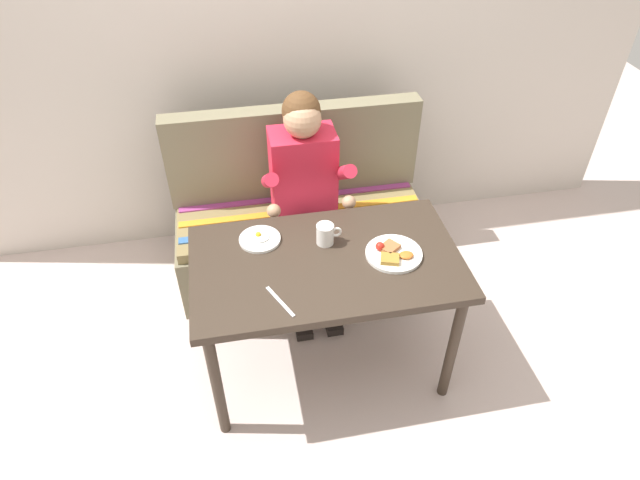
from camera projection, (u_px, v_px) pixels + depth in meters
The scene contains 9 objects.
ground_plane at pixel (325, 362), 2.89m from camera, with size 8.00×8.00×0.00m, color beige.
back_wall at pixel (282, 30), 3.00m from camera, with size 4.40×0.10×2.60m, color beige.
table at pixel (326, 273), 2.47m from camera, with size 1.20×0.70×0.73m.
couch at pixel (301, 225), 3.25m from camera, with size 1.44×0.56×1.00m.
person at pixel (305, 183), 2.86m from camera, with size 0.45×0.61×1.21m.
plate_breakfast at pixel (393, 253), 2.43m from camera, with size 0.25×0.25×0.05m.
plate_eggs at pixel (260, 239), 2.52m from camera, with size 0.19×0.19×0.04m.
coffee_mug at pixel (326, 234), 2.48m from camera, with size 0.12×0.08×0.10m.
knife at pixel (280, 301), 2.22m from camera, with size 0.01×0.20×0.01m, color silver.
Camera 1 is at (-0.36, -1.75, 2.36)m, focal length 30.75 mm.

